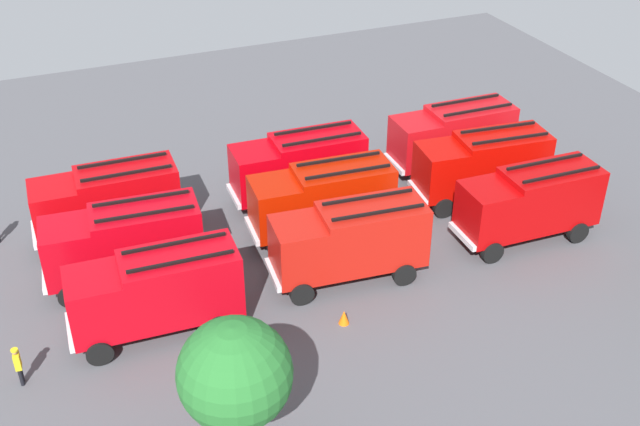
# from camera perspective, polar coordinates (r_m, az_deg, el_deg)

# --- Properties ---
(ground_plane) EXTENTS (55.71, 55.71, 0.00)m
(ground_plane) POSITION_cam_1_polar(r_m,az_deg,el_deg) (39.52, 0.00, -1.72)
(ground_plane) COLOR #4C4C51
(fire_truck_0) EXTENTS (7.25, 2.89, 3.88)m
(fire_truck_0) POSITION_cam_1_polar(r_m,az_deg,el_deg) (45.38, 9.66, 5.66)
(fire_truck_0) COLOR #B60D13
(fire_truck_0) RESTS_ON ground
(fire_truck_1) EXTENTS (7.30, 3.00, 3.88)m
(fire_truck_1) POSITION_cam_1_polar(r_m,az_deg,el_deg) (41.54, -1.54, 3.53)
(fire_truck_1) COLOR #BB030C
(fire_truck_1) RESTS_ON ground
(fire_truck_2) EXTENTS (7.28, 2.95, 3.88)m
(fire_truck_2) POSITION_cam_1_polar(r_m,az_deg,el_deg) (39.77, -15.26, 0.91)
(fire_truck_2) COLOR #B3060B
(fire_truck_2) RESTS_ON ground
(fire_truck_3) EXTENTS (7.42, 3.37, 3.88)m
(fire_truck_3) POSITION_cam_1_polar(r_m,az_deg,el_deg) (42.55, 11.78, 3.56)
(fire_truck_3) COLOR #B30803
(fire_truck_3) RESTS_ON ground
(fire_truck_4) EXTENTS (7.36, 3.19, 3.88)m
(fire_truck_4) POSITION_cam_1_polar(r_m,az_deg,el_deg) (38.53, 0.20, 1.10)
(fire_truck_4) COLOR #AA1302
(fire_truck_4) RESTS_ON ground
(fire_truck_5) EXTENTS (7.38, 3.25, 3.88)m
(fire_truck_5) POSITION_cam_1_polar(r_m,az_deg,el_deg) (36.43, -14.12, -2.00)
(fire_truck_5) COLOR #B50510
(fire_truck_5) RESTS_ON ground
(fire_truck_6) EXTENTS (7.27, 2.93, 3.88)m
(fire_truck_6) POSITION_cam_1_polar(r_m,az_deg,el_deg) (39.62, 15.07, 0.82)
(fire_truck_6) COLOR #AB0506
(fire_truck_6) RESTS_ON ground
(fire_truck_7) EXTENTS (7.40, 3.30, 3.88)m
(fire_truck_7) POSITION_cam_1_polar(r_m,az_deg,el_deg) (35.47, 2.20, -1.94)
(fire_truck_7) COLOR #AE140C
(fire_truck_7) RESTS_ON ground
(fire_truck_8) EXTENTS (7.31, 3.03, 3.88)m
(fire_truck_8) POSITION_cam_1_polar(r_m,az_deg,el_deg) (33.09, -11.87, -5.53)
(fire_truck_8) COLOR #BC0610
(fire_truck_8) RESTS_ON ground
(firefighter_0) EXTENTS (0.44, 0.48, 1.70)m
(firefighter_0) POSITION_cam_1_polar(r_m,az_deg,el_deg) (44.18, -3.82, 3.55)
(firefighter_0) COLOR black
(firefighter_0) RESTS_ON ground
(firefighter_2) EXTENTS (0.28, 0.44, 1.75)m
(firefighter_2) POSITION_cam_1_polar(r_m,az_deg,el_deg) (32.88, -21.17, -10.26)
(firefighter_2) COLOR black
(firefighter_2) RESTS_ON ground
(tree_2) EXTENTS (3.85, 3.85, 5.96)m
(tree_2) POSITION_cam_1_polar(r_m,az_deg,el_deg) (26.09, -6.23, -11.63)
(tree_2) COLOR brown
(tree_2) RESTS_ON ground
(traffic_cone_0) EXTENTS (0.47, 0.47, 0.67)m
(traffic_cone_0) POSITION_cam_1_polar(r_m,az_deg,el_deg) (33.90, 1.76, -7.60)
(traffic_cone_0) COLOR #F2600C
(traffic_cone_0) RESTS_ON ground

